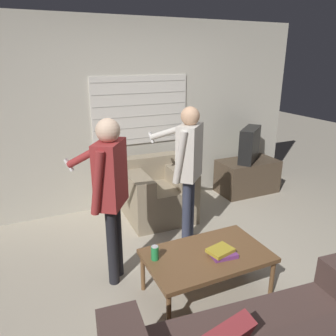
{
  "coord_description": "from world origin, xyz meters",
  "views": [
    {
      "loc": [
        -1.41,
        -2.28,
        2.06
      ],
      "look_at": [
        -0.13,
        0.54,
        1.0
      ],
      "focal_mm": 35.0,
      "sensor_mm": 36.0,
      "label": 1
    }
  ],
  "objects_px": {
    "person_right_standing": "(188,161)",
    "soda_can": "(155,253)",
    "person_left_standing": "(110,184)",
    "book_stack": "(222,252)",
    "coffee_table": "(207,257)",
    "spare_remote": "(225,253)",
    "tv": "(250,144)",
    "armchair_beige": "(157,193)"
  },
  "relations": [
    {
      "from": "person_left_standing",
      "to": "spare_remote",
      "type": "relative_size",
      "value": 11.73
    },
    {
      "from": "coffee_table",
      "to": "person_left_standing",
      "type": "xyz_separation_m",
      "value": [
        -0.69,
        0.56,
        0.6
      ]
    },
    {
      "from": "armchair_beige",
      "to": "person_left_standing",
      "type": "height_order",
      "value": "person_left_standing"
    },
    {
      "from": "person_left_standing",
      "to": "book_stack",
      "type": "xyz_separation_m",
      "value": [
        0.79,
        -0.63,
        -0.54
      ]
    },
    {
      "from": "tv",
      "to": "soda_can",
      "type": "relative_size",
      "value": 4.75
    },
    {
      "from": "book_stack",
      "to": "spare_remote",
      "type": "distance_m",
      "value": 0.04
    },
    {
      "from": "person_left_standing",
      "to": "armchair_beige",
      "type": "bearing_deg",
      "value": -5.92
    },
    {
      "from": "armchair_beige",
      "to": "book_stack",
      "type": "bearing_deg",
      "value": 88.23
    },
    {
      "from": "tv",
      "to": "person_left_standing",
      "type": "bearing_deg",
      "value": -13.88
    },
    {
      "from": "person_right_standing",
      "to": "soda_can",
      "type": "xyz_separation_m",
      "value": [
        -0.71,
        -0.77,
        -0.5
      ]
    },
    {
      "from": "coffee_table",
      "to": "person_right_standing",
      "type": "relative_size",
      "value": 0.69
    },
    {
      "from": "person_left_standing",
      "to": "person_right_standing",
      "type": "relative_size",
      "value": 1.0
    },
    {
      "from": "tv",
      "to": "soda_can",
      "type": "xyz_separation_m",
      "value": [
        -2.27,
        -1.7,
        -0.3
      ]
    },
    {
      "from": "person_right_standing",
      "to": "armchair_beige",
      "type": "bearing_deg",
      "value": 49.96
    },
    {
      "from": "person_right_standing",
      "to": "spare_remote",
      "type": "xyz_separation_m",
      "value": [
        -0.13,
        -0.95,
        -0.55
      ]
    },
    {
      "from": "person_left_standing",
      "to": "person_right_standing",
      "type": "xyz_separation_m",
      "value": [
        0.95,
        0.32,
        -0.0
      ]
    },
    {
      "from": "tv",
      "to": "soda_can",
      "type": "bearing_deg",
      "value": -3.6
    },
    {
      "from": "coffee_table",
      "to": "person_right_standing",
      "type": "bearing_deg",
      "value": 73.4
    },
    {
      "from": "person_left_standing",
      "to": "spare_remote",
      "type": "height_order",
      "value": "person_left_standing"
    },
    {
      "from": "tv",
      "to": "person_right_standing",
      "type": "bearing_deg",
      "value": -9.56
    },
    {
      "from": "book_stack",
      "to": "spare_remote",
      "type": "bearing_deg",
      "value": 5.05
    },
    {
      "from": "person_right_standing",
      "to": "book_stack",
      "type": "xyz_separation_m",
      "value": [
        -0.16,
        -0.96,
        -0.53
      ]
    },
    {
      "from": "spare_remote",
      "to": "tv",
      "type": "bearing_deg",
      "value": 40.19
    },
    {
      "from": "spare_remote",
      "to": "coffee_table",
      "type": "bearing_deg",
      "value": 144.0
    },
    {
      "from": "person_right_standing",
      "to": "soda_can",
      "type": "distance_m",
      "value": 1.16
    },
    {
      "from": "book_stack",
      "to": "soda_can",
      "type": "height_order",
      "value": "soda_can"
    },
    {
      "from": "soda_can",
      "to": "spare_remote",
      "type": "distance_m",
      "value": 0.61
    },
    {
      "from": "armchair_beige",
      "to": "soda_can",
      "type": "height_order",
      "value": "armchair_beige"
    },
    {
      "from": "armchair_beige",
      "to": "book_stack",
      "type": "height_order",
      "value": "armchair_beige"
    },
    {
      "from": "book_stack",
      "to": "coffee_table",
      "type": "bearing_deg",
      "value": 143.31
    },
    {
      "from": "armchair_beige",
      "to": "soda_can",
      "type": "relative_size",
      "value": 6.72
    },
    {
      "from": "person_left_standing",
      "to": "book_stack",
      "type": "bearing_deg",
      "value": -94.35
    },
    {
      "from": "armchair_beige",
      "to": "person_left_standing",
      "type": "bearing_deg",
      "value": 51.23
    },
    {
      "from": "armchair_beige",
      "to": "person_left_standing",
      "type": "relative_size",
      "value": 0.54
    },
    {
      "from": "coffee_table",
      "to": "soda_can",
      "type": "xyz_separation_m",
      "value": [
        -0.45,
        0.11,
        0.1
      ]
    },
    {
      "from": "tv",
      "to": "spare_remote",
      "type": "distance_m",
      "value": 2.55
    },
    {
      "from": "armchair_beige",
      "to": "coffee_table",
      "type": "distance_m",
      "value": 1.62
    },
    {
      "from": "soda_can",
      "to": "book_stack",
      "type": "bearing_deg",
      "value": -18.96
    },
    {
      "from": "person_left_standing",
      "to": "spare_remote",
      "type": "distance_m",
      "value": 1.18
    },
    {
      "from": "person_left_standing",
      "to": "book_stack",
      "type": "relative_size",
      "value": 6.06
    },
    {
      "from": "person_right_standing",
      "to": "book_stack",
      "type": "distance_m",
      "value": 1.11
    },
    {
      "from": "armchair_beige",
      "to": "coffee_table",
      "type": "relative_size",
      "value": 0.78
    }
  ]
}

